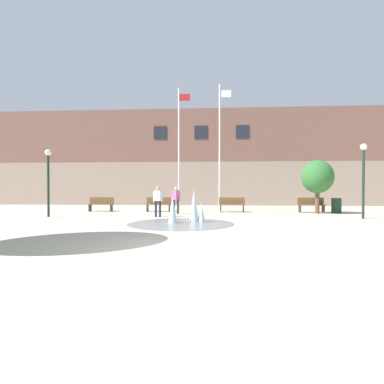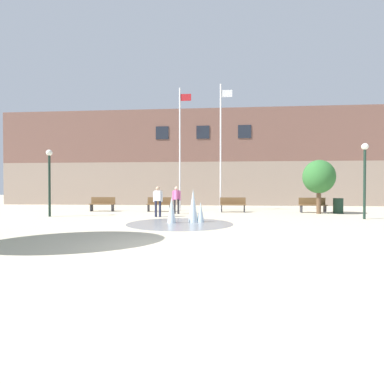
# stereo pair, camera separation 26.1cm
# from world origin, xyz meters

# --- Properties ---
(ground_plane) EXTENTS (100.00, 100.00, 0.00)m
(ground_plane) POSITION_xyz_m (0.00, 0.00, 0.00)
(ground_plane) COLOR #BCB299
(library_building) EXTENTS (36.00, 6.05, 8.27)m
(library_building) POSITION_xyz_m (0.00, 20.91, 4.14)
(library_building) COLOR gray
(library_building) RESTS_ON ground
(splash_fountain) EXTENTS (4.51, 4.51, 1.47)m
(splash_fountain) POSITION_xyz_m (-0.15, 5.44, 0.49)
(splash_fountain) COLOR gray
(splash_fountain) RESTS_ON ground
(park_bench_far_left) EXTENTS (1.60, 0.44, 0.91)m
(park_bench_far_left) POSITION_xyz_m (-6.19, 11.21, 0.48)
(park_bench_far_left) COLOR #28282D
(park_bench_far_left) RESTS_ON ground
(park_bench_under_left_flagpole) EXTENTS (1.60, 0.44, 0.91)m
(park_bench_under_left_flagpole) POSITION_xyz_m (-2.46, 11.26, 0.48)
(park_bench_under_left_flagpole) COLOR #28282D
(park_bench_under_left_flagpole) RESTS_ON ground
(park_bench_center) EXTENTS (1.60, 0.44, 0.91)m
(park_bench_center) POSITION_xyz_m (2.18, 11.22, 0.48)
(park_bench_center) COLOR #28282D
(park_bench_center) RESTS_ON ground
(park_bench_far_right) EXTENTS (1.60, 0.44, 0.91)m
(park_bench_far_right) POSITION_xyz_m (7.02, 11.24, 0.48)
(park_bench_far_right) COLOR #28282D
(park_bench_far_right) RESTS_ON ground
(adult_near_bench) EXTENTS (0.50, 0.39, 1.59)m
(adult_near_bench) POSITION_xyz_m (-1.16, 9.69, 0.93)
(adult_near_bench) COLOR #28282D
(adult_near_bench) RESTS_ON ground
(adult_watching) EXTENTS (0.50, 0.25, 1.59)m
(adult_watching) POSITION_xyz_m (-1.88, 7.82, 0.93)
(adult_watching) COLOR #1E233D
(adult_watching) RESTS_ON ground
(flagpole_left) EXTENTS (0.80, 0.10, 8.10)m
(flagpole_left) POSITION_xyz_m (-1.23, 12.13, 4.30)
(flagpole_left) COLOR silver
(flagpole_left) RESTS_ON ground
(flagpole_right) EXTENTS (0.80, 0.10, 8.28)m
(flagpole_right) POSITION_xyz_m (1.45, 12.13, 4.39)
(flagpole_right) COLOR silver
(flagpole_right) RESTS_ON ground
(lamp_post_left_lane) EXTENTS (0.32, 0.32, 3.53)m
(lamp_post_left_lane) POSITION_xyz_m (-7.61, 7.52, 2.33)
(lamp_post_left_lane) COLOR #192D23
(lamp_post_left_lane) RESTS_ON ground
(lamp_post_right_lane) EXTENTS (0.32, 0.32, 3.68)m
(lamp_post_right_lane) POSITION_xyz_m (8.33, 7.61, 2.42)
(lamp_post_right_lane) COLOR #192D23
(lamp_post_right_lane) RESTS_ON ground
(trash_can) EXTENTS (0.56, 0.56, 0.90)m
(trash_can) POSITION_xyz_m (8.34, 10.77, 0.45)
(trash_can) COLOR #193323
(trash_can) RESTS_ON ground
(street_tree_near_building) EXTENTS (1.83, 1.83, 3.14)m
(street_tree_near_building) POSITION_xyz_m (7.12, 10.45, 2.15)
(street_tree_near_building) COLOR brown
(street_tree_near_building) RESTS_ON ground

